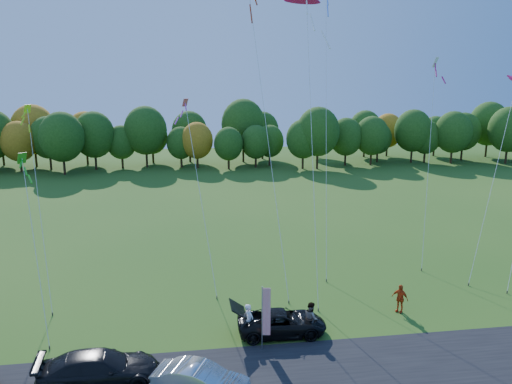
{
  "coord_description": "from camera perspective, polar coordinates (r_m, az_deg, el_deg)",
  "views": [
    {
      "loc": [
        -4.62,
        -25.38,
        14.16
      ],
      "look_at": [
        0.0,
        6.0,
        7.0
      ],
      "focal_mm": 35.0,
      "sensor_mm": 36.0,
      "label": 1
    }
  ],
  "objects": [
    {
      "name": "kite_diamond_green",
      "position": [
        30.23,
        -23.94,
        -5.9
      ],
      "size": [
        2.17,
        4.48,
        10.47
      ],
      "color": "#4C3F33",
      "rests_on": "ground"
    },
    {
      "name": "person_east",
      "position": [
        32.88,
        16.12,
        -11.59
      ],
      "size": [
        1.04,
        1.07,
        1.8
      ],
      "primitive_type": "imported",
      "rotation": [
        0.0,
        0.0,
        -0.83
      ],
      "color": "#C43C12",
      "rests_on": "ground"
    },
    {
      "name": "dark_truck_a",
      "position": [
        26.04,
        -17.47,
        -18.73
      ],
      "size": [
        5.82,
        2.66,
        1.65
      ],
      "primitive_type": "imported",
      "rotation": [
        0.0,
        0.0,
        1.63
      ],
      "color": "black",
      "rests_on": "ground"
    },
    {
      "name": "kite_diamond_pink",
      "position": [
        35.02,
        -6.42,
        -0.17
      ],
      "size": [
        2.17,
        7.43,
        13.1
      ],
      "color": "#4C3F33",
      "rests_on": "ground"
    },
    {
      "name": "kite_diamond_white",
      "position": [
        41.52,
        19.15,
        3.35
      ],
      "size": [
        3.68,
        6.71,
        16.36
      ],
      "color": "#4C3F33",
      "rests_on": "ground"
    },
    {
      "name": "tree_line",
      "position": [
        81.75,
        -5.01,
        2.7
      ],
      "size": [
        116.0,
        12.0,
        10.0
      ],
      "primitive_type": null,
      "color": "#1E4711",
      "rests_on": "ground"
    },
    {
      "name": "person_tailgate_b",
      "position": [
        29.39,
        6.31,
        -14.1
      ],
      "size": [
        0.73,
        0.93,
        1.88
      ],
      "primitive_type": "imported",
      "rotation": [
        0.0,
        0.0,
        1.6
      ],
      "color": "gray",
      "rests_on": "ground"
    },
    {
      "name": "kite_delta_blue",
      "position": [
        35.04,
        0.95,
        9.24
      ],
      "size": [
        3.44,
        11.03,
        23.87
      ],
      "color": "#4C3F33",
      "rests_on": "ground"
    },
    {
      "name": "kite_parafoil_rainbow",
      "position": [
        40.98,
        25.62,
        1.75
      ],
      "size": [
        8.17,
        6.79,
        14.85
      ],
      "color": "#4C3F33",
      "rests_on": "ground"
    },
    {
      "name": "black_suv",
      "position": [
        29.28,
        2.99,
        -14.67
      ],
      "size": [
        5.09,
        2.45,
        1.4
      ],
      "primitive_type": "imported",
      "rotation": [
        0.0,
        0.0,
        1.54
      ],
      "color": "black",
      "rests_on": "ground"
    },
    {
      "name": "kite_diamond_yellow",
      "position": [
        35.15,
        -23.54,
        -1.37
      ],
      "size": [
        2.63,
        6.88,
        12.82
      ],
      "color": "#4C3F33",
      "rests_on": "ground"
    },
    {
      "name": "kite_delta_red",
      "position": [
        33.57,
        6.38,
        7.96
      ],
      "size": [
        2.92,
        9.05,
        21.38
      ],
      "color": "#4C3F33",
      "rests_on": "ground"
    },
    {
      "name": "asphalt_strip",
      "position": [
        26.06,
        3.41,
        -20.21
      ],
      "size": [
        90.0,
        6.0,
        0.01
      ],
      "primitive_type": "cube",
      "color": "black",
      "rests_on": "ground"
    },
    {
      "name": "silver_sedan",
      "position": [
        24.42,
        -6.33,
        -20.7
      ],
      "size": [
        4.75,
        3.31,
        1.48
      ],
      "primitive_type": "imported",
      "rotation": [
        0.0,
        0.0,
        1.14
      ],
      "color": "silver",
      "rests_on": "ground"
    },
    {
      "name": "feather_flag",
      "position": [
        27.15,
        1.08,
        -13.47
      ],
      "size": [
        0.47,
        0.15,
        3.58
      ],
      "color": "#999999",
      "rests_on": "ground"
    },
    {
      "name": "kite_parafoil_orange",
      "position": [
        40.84,
        8.03,
        8.79
      ],
      "size": [
        4.96,
        14.04,
        23.2
      ],
      "color": "#4C3F33",
      "rests_on": "ground"
    },
    {
      "name": "person_tailgate_a",
      "position": [
        28.89,
        -0.81,
        -14.46
      ],
      "size": [
        0.67,
        0.82,
        1.93
      ],
      "primitive_type": "imported",
      "rotation": [
        0.0,
        0.0,
        1.23
      ],
      "color": "white",
      "rests_on": "ground"
    },
    {
      "name": "ground",
      "position": [
        29.43,
        1.77,
        -16.05
      ],
      "size": [
        160.0,
        160.0,
        0.0
      ],
      "primitive_type": "plane",
      "color": "#245115"
    }
  ]
}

